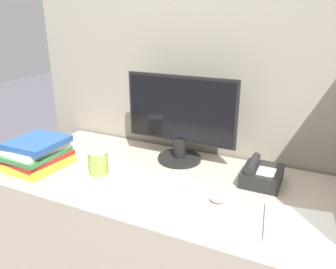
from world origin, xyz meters
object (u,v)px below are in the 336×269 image
object	(u,v)px
monitor	(180,121)
desk_telephone	(261,175)
keyboard	(157,186)
mouse	(217,199)
coffee_cup	(98,161)
book_stack	(37,153)

from	to	relation	value
monitor	desk_telephone	size ratio (longest dim) A/B	2.92
keyboard	desk_telephone	world-z (taller)	desk_telephone
monitor	keyboard	distance (m)	0.37
mouse	monitor	bearing A→B (deg)	133.99
mouse	coffee_cup	bearing A→B (deg)	178.99
keyboard	coffee_cup	bearing A→B (deg)	178.61
book_stack	monitor	bearing A→B (deg)	31.59
monitor	desk_telephone	bearing A→B (deg)	-9.00
monitor	mouse	world-z (taller)	monitor
coffee_cup	desk_telephone	bearing A→B (deg)	18.17
mouse	book_stack	distance (m)	0.89
monitor	keyboard	bearing A→B (deg)	-84.51
monitor	mouse	bearing A→B (deg)	-46.01
coffee_cup	book_stack	world-z (taller)	book_stack
keyboard	book_stack	xyz separation A→B (m)	(-0.62, -0.06, 0.06)
coffee_cup	book_stack	distance (m)	0.32
coffee_cup	book_stack	size ratio (longest dim) A/B	0.40
keyboard	desk_telephone	bearing A→B (deg)	31.44
coffee_cup	desk_telephone	distance (m)	0.74
monitor	desk_telephone	world-z (taller)	monitor
monitor	book_stack	world-z (taller)	monitor
monitor	coffee_cup	size ratio (longest dim) A/B	4.87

